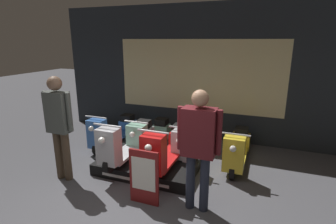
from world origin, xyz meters
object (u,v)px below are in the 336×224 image
at_px(scooter_display_left, 127,142).
at_px(price_sign_board, 144,177).
at_px(person_right_browsing, 199,141).
at_px(scooter_backrow_2, 191,142).
at_px(scooter_backrow_3, 237,149).
at_px(scooter_backrow_0, 113,131).
at_px(scooter_display_right, 167,148).
at_px(scooter_backrow_1, 150,136).
at_px(person_left_browsing, 59,121).

relative_size(scooter_display_left, price_sign_board, 1.97).
relative_size(scooter_display_left, person_right_browsing, 0.96).
bearing_deg(scooter_backrow_2, person_right_browsing, -70.93).
bearing_deg(scooter_display_left, scooter_backrow_2, 42.75).
bearing_deg(person_right_browsing, scooter_backrow_3, 77.52).
relative_size(scooter_display_left, scooter_backrow_0, 1.00).
bearing_deg(scooter_backrow_0, price_sign_board, -47.09).
height_order(scooter_backrow_3, person_right_browsing, person_right_browsing).
distance_m(scooter_backrow_0, scooter_backrow_3, 2.83).
xyz_separation_m(scooter_display_right, scooter_backrow_0, (-1.72, 0.91, -0.21)).
distance_m(scooter_display_left, scooter_display_right, 0.81).
relative_size(scooter_display_right, price_sign_board, 1.97).
height_order(scooter_backrow_0, scooter_backrow_1, same).
bearing_deg(scooter_display_left, scooter_backrow_3, 25.28).
bearing_deg(scooter_backrow_1, scooter_backrow_3, 0.00).
xyz_separation_m(scooter_backrow_2, person_left_browsing, (-1.84, -1.67, 0.75)).
distance_m(scooter_backrow_2, person_right_browsing, 1.91).
height_order(scooter_display_left, person_right_browsing, person_right_browsing).
relative_size(scooter_display_left, person_left_browsing, 0.93).
bearing_deg(scooter_display_left, person_left_browsing, -138.53).
height_order(person_left_browsing, price_sign_board, person_left_browsing).
distance_m(scooter_display_left, scooter_backrow_0, 1.30).
distance_m(scooter_backrow_1, person_left_browsing, 2.03).
bearing_deg(scooter_backrow_0, scooter_backrow_1, 0.00).
relative_size(scooter_backrow_1, scooter_backrow_2, 1.00).
bearing_deg(scooter_backrow_2, scooter_display_left, -137.25).
xyz_separation_m(scooter_backrow_2, scooter_backrow_3, (0.94, 0.00, 0.00)).
bearing_deg(price_sign_board, scooter_backrow_3, 58.19).
relative_size(scooter_backrow_1, scooter_backrow_3, 1.00).
xyz_separation_m(scooter_backrow_3, person_left_browsing, (-2.78, -1.67, 0.75)).
bearing_deg(person_right_browsing, scooter_backrow_0, 145.95).
bearing_deg(scooter_backrow_3, scooter_backrow_1, 180.00).
distance_m(scooter_backrow_0, person_right_browsing, 3.06).
height_order(scooter_display_left, price_sign_board, scooter_display_left).
height_order(scooter_backrow_1, price_sign_board, price_sign_board).
height_order(scooter_display_left, scooter_backrow_1, scooter_display_left).
distance_m(scooter_display_right, person_right_browsing, 1.18).
bearing_deg(person_right_browsing, scooter_backrow_2, 109.07).
height_order(person_left_browsing, person_right_browsing, person_left_browsing).
relative_size(scooter_display_left, scooter_backrow_1, 1.00).
bearing_deg(scooter_display_left, scooter_backrow_1, 87.35).
height_order(scooter_backrow_2, price_sign_board, price_sign_board).
xyz_separation_m(scooter_backrow_1, person_left_browsing, (-0.89, -1.67, 0.75)).
height_order(scooter_backrow_2, person_left_browsing, person_left_browsing).
distance_m(scooter_backrow_1, scooter_backrow_3, 1.89).
relative_size(scooter_backrow_2, scooter_backrow_3, 1.00).
bearing_deg(scooter_backrow_3, scooter_display_left, -154.72).
bearing_deg(price_sign_board, person_right_browsing, 11.98).
height_order(scooter_backrow_3, price_sign_board, price_sign_board).
height_order(scooter_backrow_0, person_right_browsing, person_right_browsing).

